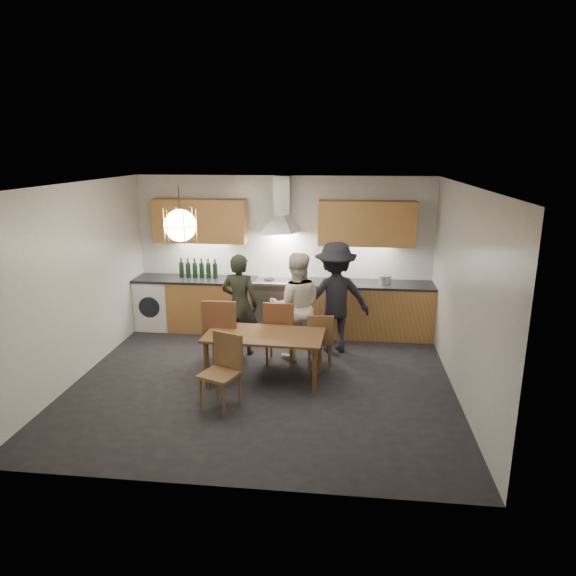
# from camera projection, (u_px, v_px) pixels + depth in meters

# --- Properties ---
(ground) EXTENTS (5.00, 5.00, 0.00)m
(ground) POSITION_uv_depth(u_px,v_px,m) (263.00, 381.00, 6.89)
(ground) COLOR black
(ground) RESTS_ON ground
(room_shell) EXTENTS (5.02, 4.52, 2.61)m
(room_shell) POSITION_uv_depth(u_px,v_px,m) (262.00, 257.00, 6.45)
(room_shell) COLOR white
(room_shell) RESTS_ON ground
(counter_run) EXTENTS (5.00, 0.62, 0.90)m
(counter_run) POSITION_uv_depth(u_px,v_px,m) (283.00, 307.00, 8.64)
(counter_run) COLOR #BA8547
(counter_run) RESTS_ON ground
(range_stove) EXTENTS (0.90, 0.60, 0.92)m
(range_stove) POSITION_uv_depth(u_px,v_px,m) (281.00, 307.00, 8.64)
(range_stove) COLOR silver
(range_stove) RESTS_ON ground
(wall_fixtures) EXTENTS (4.30, 0.54, 1.10)m
(wall_fixtures) POSITION_uv_depth(u_px,v_px,m) (282.00, 221.00, 8.38)
(wall_fixtures) COLOR tan
(wall_fixtures) RESTS_ON ground
(pendant_lamp) EXTENTS (0.43, 0.43, 0.70)m
(pendant_lamp) POSITION_uv_depth(u_px,v_px,m) (180.00, 225.00, 6.36)
(pendant_lamp) COLOR black
(pendant_lamp) RESTS_ON ground
(dining_table) EXTENTS (1.59, 0.85, 0.66)m
(dining_table) POSITION_uv_depth(u_px,v_px,m) (264.00, 339.00, 6.79)
(dining_table) COLOR brown
(dining_table) RESTS_ON ground
(chair_back_left) EXTENTS (0.48, 0.48, 1.04)m
(chair_back_left) POSITION_uv_depth(u_px,v_px,m) (221.00, 329.00, 7.12)
(chair_back_left) COLOR brown
(chair_back_left) RESTS_ON ground
(chair_back_mid) EXTENTS (0.45, 0.45, 0.95)m
(chair_back_mid) POSITION_uv_depth(u_px,v_px,m) (280.00, 328.00, 7.30)
(chair_back_mid) COLOR brown
(chair_back_mid) RESTS_ON ground
(chair_back_right) EXTENTS (0.39, 0.39, 0.81)m
(chair_back_right) POSITION_uv_depth(u_px,v_px,m) (320.00, 337.00, 7.20)
(chair_back_right) COLOR brown
(chair_back_right) RESTS_ON ground
(chair_front) EXTENTS (0.53, 0.53, 0.90)m
(chair_front) POSITION_uv_depth(u_px,v_px,m) (224.00, 366.00, 6.12)
(chair_front) COLOR brown
(chair_front) RESTS_ON ground
(person_left) EXTENTS (0.61, 0.45, 1.54)m
(person_left) POSITION_uv_depth(u_px,v_px,m) (240.00, 304.00, 7.67)
(person_left) COLOR black
(person_left) RESTS_ON ground
(person_mid) EXTENTS (0.85, 0.71, 1.60)m
(person_mid) POSITION_uv_depth(u_px,v_px,m) (296.00, 306.00, 7.48)
(person_mid) COLOR silver
(person_mid) RESTS_ON ground
(person_right) EXTENTS (1.22, 0.88, 1.70)m
(person_right) POSITION_uv_depth(u_px,v_px,m) (335.00, 298.00, 7.74)
(person_right) COLOR black
(person_right) RESTS_ON ground
(mixing_bowl) EXTENTS (0.30, 0.30, 0.07)m
(mixing_bowl) POSITION_uv_depth(u_px,v_px,m) (339.00, 282.00, 8.32)
(mixing_bowl) COLOR silver
(mixing_bowl) RESTS_ON counter_run
(stock_pot) EXTENTS (0.25, 0.25, 0.14)m
(stock_pot) POSITION_uv_depth(u_px,v_px,m) (385.00, 280.00, 8.31)
(stock_pot) COLOR #BBBABE
(stock_pot) RESTS_ON counter_run
(wine_bottles) EXTENTS (0.66, 0.08, 0.33)m
(wine_bottles) POSITION_uv_depth(u_px,v_px,m) (198.00, 268.00, 8.68)
(wine_bottles) COLOR black
(wine_bottles) RESTS_ON counter_run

